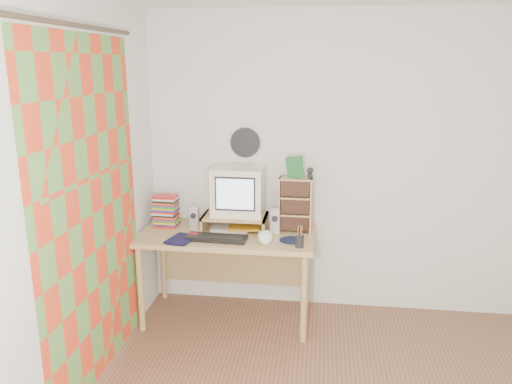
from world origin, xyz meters
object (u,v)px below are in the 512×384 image
(desk, at_px, (228,246))
(mug, at_px, (265,238))
(keyboard, at_px, (217,238))
(cd_rack, at_px, (295,205))
(crt_monitor, at_px, (238,191))
(diary, at_px, (171,236))
(dvd_stack, at_px, (166,210))

(desk, distance_m, mug, 0.47)
(desk, xyz_separation_m, keyboard, (-0.05, -0.24, 0.15))
(cd_rack, height_order, mug, cd_rack)
(crt_monitor, bearing_deg, mug, -53.15)
(keyboard, distance_m, diary, 0.35)
(desk, bearing_deg, diary, -146.26)
(keyboard, bearing_deg, desk, 82.25)
(desk, distance_m, keyboard, 0.29)
(desk, bearing_deg, mug, -38.96)
(crt_monitor, xyz_separation_m, cd_rack, (0.47, -0.02, -0.09))
(desk, distance_m, dvd_stack, 0.61)
(keyboard, bearing_deg, dvd_stack, 152.59)
(desk, height_order, dvd_stack, dvd_stack)
(cd_rack, bearing_deg, keyboard, -151.59)
(keyboard, xyz_separation_m, mug, (0.38, -0.03, 0.03))
(dvd_stack, height_order, cd_rack, cd_rack)
(desk, height_order, keyboard, keyboard)
(desk, bearing_deg, dvd_stack, 174.48)
(desk, relative_size, diary, 6.34)
(keyboard, xyz_separation_m, cd_rack, (0.59, 0.30, 0.21))
(desk, height_order, mug, mug)
(desk, distance_m, crt_monitor, 0.46)
(keyboard, relative_size, cd_rack, 1.06)
(crt_monitor, xyz_separation_m, mug, (0.26, -0.36, -0.27))
(keyboard, bearing_deg, mug, -1.73)
(mug, distance_m, diary, 0.73)
(mug, bearing_deg, keyboard, 175.13)
(desk, relative_size, cd_rack, 3.17)
(cd_rack, xyz_separation_m, diary, (-0.94, -0.33, -0.20))
(diary, bearing_deg, crt_monitor, 50.77)
(crt_monitor, distance_m, dvd_stack, 0.64)
(dvd_stack, distance_m, cd_rack, 1.08)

